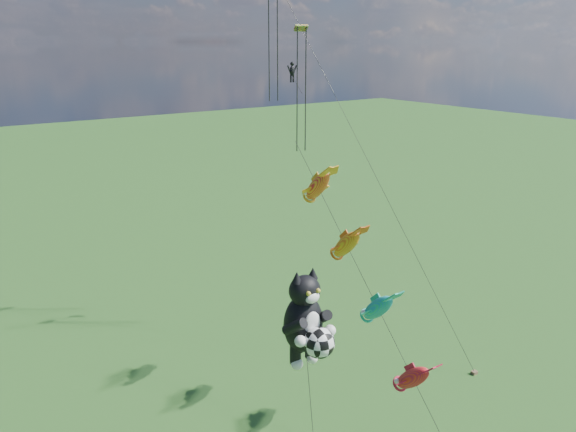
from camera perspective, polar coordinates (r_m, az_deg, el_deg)
cat_kite_rig at (r=26.29m, az=1.93°, el=-10.63°), size 2.40×4.07×11.74m
fish_windsock_rig at (r=32.53m, az=7.53°, el=-6.05°), size 1.35×15.96×15.54m
parafoil_rig at (r=41.54m, az=0.86°, el=14.82°), size 6.28×16.67×26.43m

